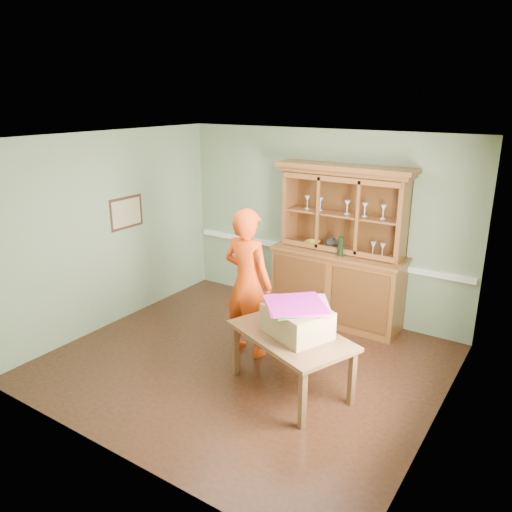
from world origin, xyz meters
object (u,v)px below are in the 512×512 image
Objects in this scene: dining_table at (291,340)px; cardboard_box at (297,321)px; person at (248,283)px; china_hutch at (338,269)px.

dining_table is 2.38× the size of cardboard_box.
person reaches higher than dining_table.
person reaches higher than cardboard_box.
person is at bearing -110.23° from china_hutch.
cardboard_box is at bearing 41.36° from dining_table.
china_hutch is 1.44× the size of dining_table.
china_hutch reaches higher than person.
cardboard_box is (0.06, 0.02, 0.23)m from dining_table.
cardboard_box is (0.38, -1.91, 0.04)m from china_hutch.
china_hutch reaches higher than dining_table.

